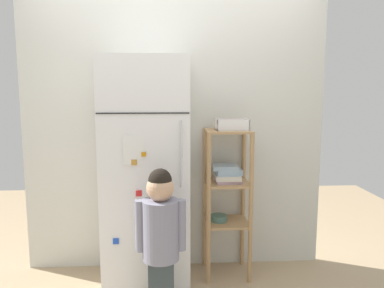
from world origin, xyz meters
The scene contains 6 objects.
ground_plane centered at (0.00, 0.00, 0.00)m, with size 6.00×6.00×0.00m, color tan.
kitchen_wall_back centered at (0.00, 0.34, 1.15)m, with size 2.56×0.03×2.29m, color silver.
refrigerator centered at (-0.23, 0.02, 0.90)m, with size 0.65×0.62×1.79m.
child_standing centered at (-0.11, -0.48, 0.63)m, with size 0.34×0.25×1.04m.
pantry_shelf_unit centered at (0.42, 0.14, 0.75)m, with size 0.37×0.36×1.23m.
fruit_bin centered at (0.46, 0.12, 1.26)m, with size 0.26×0.18×0.09m.
Camera 1 is at (-0.04, -2.89, 1.54)m, focal length 35.39 mm.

